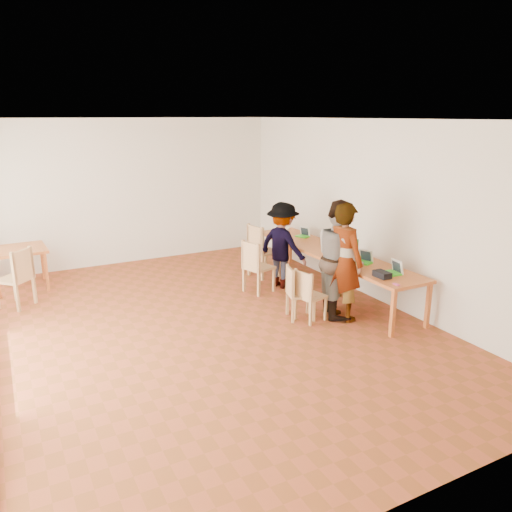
{
  "coord_description": "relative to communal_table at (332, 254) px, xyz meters",
  "views": [
    {
      "loc": [
        -2.59,
        -6.42,
        3.06
      ],
      "look_at": [
        0.62,
        -0.31,
        1.1
      ],
      "focal_mm": 35.0,
      "sensor_mm": 36.0,
      "label": 1
    }
  ],
  "objects": [
    {
      "name": "ground",
      "position": [
        -2.5,
        -0.41,
        -0.7
      ],
      "size": [
        8.0,
        8.0,
        0.0
      ],
      "primitive_type": "plane",
      "color": "#954224",
      "rests_on": "ground"
    },
    {
      "name": "wall_back",
      "position": [
        -2.5,
        3.59,
        0.8
      ],
      "size": [
        6.0,
        0.1,
        3.0
      ],
      "primitive_type": "cube",
      "color": "beige",
      "rests_on": "ground"
    },
    {
      "name": "wall_front",
      "position": [
        -2.5,
        -4.41,
        0.8
      ],
      "size": [
        6.0,
        0.1,
        3.0
      ],
      "primitive_type": "cube",
      "color": "beige",
      "rests_on": "ground"
    },
    {
      "name": "wall_right",
      "position": [
        0.5,
        -0.41,
        0.8
      ],
      "size": [
        0.1,
        8.0,
        3.0
      ],
      "primitive_type": "cube",
      "color": "beige",
      "rests_on": "ground"
    },
    {
      "name": "ceiling",
      "position": [
        -2.5,
        -0.41,
        2.32
      ],
      "size": [
        6.0,
        8.0,
        0.04
      ],
      "primitive_type": "cube",
      "color": "white",
      "rests_on": "wall_back"
    },
    {
      "name": "communal_table",
      "position": [
        0.0,
        0.0,
        0.0
      ],
      "size": [
        0.8,
        4.0,
        0.75
      ],
      "color": "#BC5E29",
      "rests_on": "ground"
    },
    {
      "name": "side_table",
      "position": [
        -4.85,
        2.79,
        -0.03
      ],
      "size": [
        0.9,
        0.9,
        0.75
      ],
      "rotation": [
        0.0,
        0.0,
        0.05
      ],
      "color": "#BC5E29",
      "rests_on": "ground"
    },
    {
      "name": "chair_near",
      "position": [
        -1.11,
        -0.9,
        -0.2
      ],
      "size": [
        0.45,
        0.45,
        0.43
      ],
      "rotation": [
        0.0,
        0.0,
        0.21
      ],
      "color": "tan",
      "rests_on": "ground"
    },
    {
      "name": "chair_mid",
      "position": [
        -1.2,
        -0.72,
        -0.19
      ],
      "size": [
        0.48,
        0.48,
        0.44
      ],
      "rotation": [
        0.0,
        0.0,
        -0.28
      ],
      "color": "tan",
      "rests_on": "ground"
    },
    {
      "name": "chair_far",
      "position": [
        -1.22,
        0.59,
        -0.12
      ],
      "size": [
        0.55,
        0.55,
        0.5
      ],
      "rotation": [
        0.0,
        0.0,
        0.29
      ],
      "color": "tan",
      "rests_on": "ground"
    },
    {
      "name": "chair_empty",
      "position": [
        -0.72,
        1.35,
        -0.07
      ],
      "size": [
        0.56,
        0.56,
        0.55
      ],
      "rotation": [
        0.0,
        0.0,
        0.19
      ],
      "color": "tan",
      "rests_on": "ground"
    },
    {
      "name": "chair_spare",
      "position": [
        -4.92,
        1.77,
        -0.1
      ],
      "size": [
        0.65,
        0.65,
        0.53
      ],
      "rotation": [
        0.0,
        0.0,
        2.37
      ],
      "color": "tan",
      "rests_on": "ground"
    },
    {
      "name": "person_near",
      "position": [
        -0.54,
        -1.05,
        0.21
      ],
      "size": [
        0.55,
        0.74,
        1.82
      ],
      "primitive_type": "imported",
      "rotation": [
        0.0,
        0.0,
        1.76
      ],
      "color": "gray",
      "rests_on": "ground"
    },
    {
      "name": "person_mid",
      "position": [
        -0.49,
        -0.86,
        0.21
      ],
      "size": [
        0.95,
        1.07,
        1.83
      ],
      "primitive_type": "imported",
      "rotation": [
        0.0,
        0.0,
        1.22
      ],
      "color": "gray",
      "rests_on": "ground"
    },
    {
      "name": "person_far",
      "position": [
        -0.61,
        0.68,
        0.08
      ],
      "size": [
        0.89,
        1.15,
        1.56
      ],
      "primitive_type": "imported",
      "rotation": [
        0.0,
        0.0,
        1.91
      ],
      "color": "gray",
      "rests_on": "ground"
    },
    {
      "name": "laptop_near",
      "position": [
        0.09,
        -1.46,
        0.11
      ],
      "size": [
        0.24,
        0.27,
        0.21
      ],
      "rotation": [
        0.0,
        0.0,
        -0.08
      ],
      "color": "green",
      "rests_on": "communal_table"
    },
    {
      "name": "laptop_mid",
      "position": [
        0.06,
        -0.79,
        0.11
      ],
      "size": [
        0.3,
        0.31,
        0.22
      ],
      "rotation": [
        0.0,
        0.0,
        0.36
      ],
      "color": "green",
      "rests_on": "communal_table"
    },
    {
      "name": "laptop_far",
      "position": [
        0.17,
        1.17,
        0.1
      ],
      "size": [
        0.27,
        0.28,
        0.2
      ],
      "rotation": [
        0.0,
        0.0,
        0.37
      ],
      "color": "green",
      "rests_on": "communal_table"
    },
    {
      "name": "yellow_mug",
      "position": [
        0.05,
        -0.65,
        0.09
      ],
      "size": [
        0.14,
        0.14,
        0.09
      ],
      "primitive_type": "imported",
      "rotation": [
        0.0,
        0.0,
        0.29
      ],
      "color": "yellow",
      "rests_on": "communal_table"
    },
    {
      "name": "green_bottle",
      "position": [
        0.22,
        -0.39,
        0.19
      ],
      "size": [
        0.07,
        0.07,
        0.28
      ],
      "primitive_type": "cylinder",
      "color": "#137432",
      "rests_on": "communal_table"
    },
    {
      "name": "clear_glass",
      "position": [
        0.08,
        0.2,
        0.09
      ],
      "size": [
        0.07,
        0.07,
        0.09
      ],
      "primitive_type": "cylinder",
      "color": "silver",
      "rests_on": "communal_table"
    },
    {
      "name": "condiment_cup",
      "position": [
        0.15,
        1.76,
        0.08
      ],
      "size": [
        0.08,
        0.08,
        0.06
      ],
      "primitive_type": "cylinder",
      "color": "white",
      "rests_on": "communal_table"
    },
    {
      "name": "pink_phone",
      "position": [
        -0.25,
        -1.87,
        0.05
      ],
      "size": [
        0.05,
        0.1,
        0.01
      ],
      "primitive_type": "cube",
      "color": "#BB3676",
      "rests_on": "communal_table"
    },
    {
      "name": "black_pouch",
      "position": [
        -0.2,
        -1.51,
        0.09
      ],
      "size": [
        0.16,
        0.26,
        0.09
      ],
      "primitive_type": "cube",
      "color": "black",
      "rests_on": "communal_table"
    }
  ]
}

